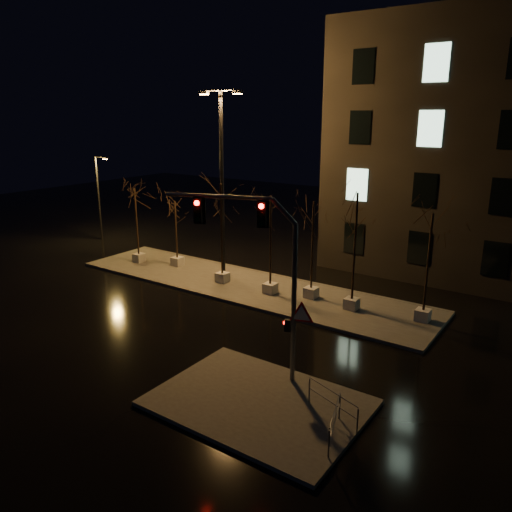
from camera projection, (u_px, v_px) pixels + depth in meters
The scene contains 15 objects.
ground at pixel (171, 321), 23.90m from camera, with size 90.00×90.00×0.00m, color black.
median at pixel (244, 285), 28.62m from camera, with size 22.00×5.00×0.15m, color #494741.
sidewalk_corner at pixel (258, 403), 17.00m from camera, with size 7.00×5.00×0.15m, color #494741.
tree_0 at pixel (136, 205), 31.94m from camera, with size 1.80×1.80×4.98m.
tree_1 at pixel (175, 216), 31.27m from camera, with size 1.80×1.80×4.27m.
tree_2 at pixel (221, 206), 27.80m from camera, with size 1.80×1.80×5.85m.
tree_3 at pixel (271, 218), 26.06m from camera, with size 1.80×1.80×5.48m.
tree_4 at pixel (313, 223), 25.46m from camera, with size 1.80×1.80×5.30m.
tree_5 at pixel (356, 220), 23.76m from camera, with size 1.80×1.80×6.00m.
tree_6 at pixel (430, 238), 22.49m from camera, with size 1.80×1.80×5.29m.
traffic_signal_mast at pixel (264, 262), 17.39m from camera, with size 5.27×1.79×6.73m.
streetlight_main at pixel (222, 172), 28.57m from camera, with size 2.68×0.68×10.71m.
streetlight_far at pixel (99, 194), 38.48m from camera, with size 1.27×0.35×6.49m.
guard_rail_a at pixel (332, 400), 15.85m from camera, with size 2.11×0.79×0.97m.
guard_rail_b at pixel (335, 419), 14.91m from camera, with size 0.62×1.94×0.96m.
Camera 1 is at (15.97, -15.85, 9.56)m, focal length 35.00 mm.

